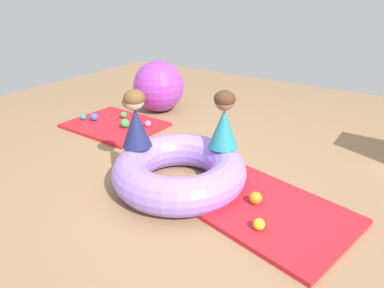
% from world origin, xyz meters
% --- Properties ---
extents(ground_plane, '(8.00, 8.00, 0.00)m').
position_xyz_m(ground_plane, '(0.00, 0.00, 0.00)').
color(ground_plane, '#93704C').
extents(gym_mat_far_left, '(1.17, 0.92, 0.04)m').
position_xyz_m(gym_mat_far_left, '(-1.49, 0.64, 0.02)').
color(gym_mat_far_left, red).
rests_on(gym_mat_far_left, ground).
extents(gym_mat_near_left, '(1.48, 1.17, 0.04)m').
position_xyz_m(gym_mat_near_left, '(0.84, -0.02, 0.02)').
color(gym_mat_near_left, red).
rests_on(gym_mat_near_left, ground).
extents(inflatable_cushion, '(1.18, 1.18, 0.32)m').
position_xyz_m(inflatable_cushion, '(0.05, -0.09, 0.16)').
color(inflatable_cushion, '#9975EA').
rests_on(inflatable_cushion, ground).
extents(child_in_teal, '(0.27, 0.27, 0.52)m').
position_xyz_m(child_in_teal, '(0.28, 0.27, 0.57)').
color(child_in_teal, teal).
rests_on(child_in_teal, inflatable_cushion).
extents(child_in_navy, '(0.37, 0.37, 0.52)m').
position_xyz_m(child_in_navy, '(-0.37, -0.15, 0.57)').
color(child_in_navy, navy).
rests_on(child_in_navy, inflatable_cushion).
extents(play_ball_green, '(0.09, 0.09, 0.09)m').
position_xyz_m(play_ball_green, '(-1.54, 0.85, 0.08)').
color(play_ball_green, green).
rests_on(play_ball_green, gym_mat_far_left).
extents(play_ball_blue, '(0.10, 0.10, 0.10)m').
position_xyz_m(play_ball_blue, '(-1.78, 0.56, 0.09)').
color(play_ball_blue, blue).
rests_on(play_ball_blue, gym_mat_far_left).
extents(play_ball_yellow, '(0.09, 0.09, 0.09)m').
position_xyz_m(play_ball_yellow, '(0.91, -0.31, 0.08)').
color(play_ball_yellow, yellow).
rests_on(play_ball_yellow, gym_mat_near_left).
extents(play_ball_pink, '(0.08, 0.08, 0.08)m').
position_xyz_m(play_ball_pink, '(-1.06, 0.78, 0.08)').
color(play_ball_pink, pink).
rests_on(play_ball_pink, gym_mat_far_left).
extents(play_ball_red, '(0.09, 0.09, 0.09)m').
position_xyz_m(play_ball_red, '(0.43, 0.27, 0.08)').
color(play_ball_red, red).
rests_on(play_ball_red, gym_mat_near_left).
extents(play_ball_teal, '(0.07, 0.07, 0.07)m').
position_xyz_m(play_ball_teal, '(-1.93, 0.51, 0.08)').
color(play_ball_teal, teal).
rests_on(play_ball_teal, gym_mat_far_left).
extents(play_ball_orange, '(0.10, 0.10, 0.10)m').
position_xyz_m(play_ball_orange, '(0.75, -0.02, 0.09)').
color(play_ball_orange, orange).
rests_on(play_ball_orange, gym_mat_near_left).
extents(play_ball_green_second, '(0.11, 0.11, 0.11)m').
position_xyz_m(play_ball_green_second, '(-1.28, 0.61, 0.09)').
color(play_ball_green_second, green).
rests_on(play_ball_green_second, gym_mat_far_left).
extents(exercise_ball_large, '(0.71, 0.71, 0.71)m').
position_xyz_m(exercise_ball_large, '(-1.41, 1.45, 0.35)').
color(exercise_ball_large, purple).
rests_on(exercise_ball_large, ground).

